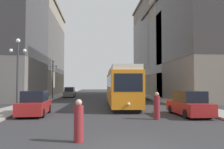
% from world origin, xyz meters
% --- Properties ---
extents(ground_plane, '(200.00, 200.00, 0.00)m').
position_xyz_m(ground_plane, '(0.00, 0.00, 0.00)').
color(ground_plane, '#303033').
extents(sidewalk_left, '(2.63, 120.00, 0.15)m').
position_xyz_m(sidewalk_left, '(-8.29, 40.00, 0.07)').
color(sidewalk_left, gray).
rests_on(sidewalk_left, ground).
extents(sidewalk_right, '(2.63, 120.00, 0.15)m').
position_xyz_m(sidewalk_right, '(8.29, 40.00, 0.07)').
color(sidewalk_right, gray).
rests_on(sidewalk_right, ground).
extents(streetcar, '(3.00, 12.88, 3.89)m').
position_xyz_m(streetcar, '(1.55, 15.47, 2.10)').
color(streetcar, black).
rests_on(streetcar, ground).
extents(transit_bus, '(2.99, 12.22, 3.45)m').
position_xyz_m(transit_bus, '(4.65, 28.73, 1.95)').
color(transit_bus, black).
rests_on(transit_bus, ground).
extents(parked_car_left_near, '(1.95, 4.60, 1.82)m').
position_xyz_m(parked_car_left_near, '(-5.68, 34.00, 0.84)').
color(parked_car_left_near, black).
rests_on(parked_car_left_near, ground).
extents(parked_car_left_mid, '(2.02, 4.59, 1.82)m').
position_xyz_m(parked_car_left_mid, '(-5.68, 9.38, 0.84)').
color(parked_car_left_mid, black).
rests_on(parked_car_left_mid, ground).
extents(parked_car_right_far, '(1.91, 4.78, 1.82)m').
position_xyz_m(parked_car_right_far, '(5.68, 8.15, 0.84)').
color(parked_car_right_far, black).
rests_on(parked_car_right_far, ground).
extents(pedestrian_crossing_near, '(0.40, 0.40, 1.79)m').
position_xyz_m(pedestrian_crossing_near, '(2.85, 6.61, 0.84)').
color(pedestrian_crossing_near, maroon).
rests_on(pedestrian_crossing_near, ground).
extents(pedestrian_crossing_far, '(0.38, 0.38, 1.70)m').
position_xyz_m(pedestrian_crossing_far, '(-1.88, 1.05, 0.79)').
color(pedestrian_crossing_far, maroon).
rests_on(pedestrian_crossing_far, ground).
extents(lamp_post_left_near, '(1.41, 0.36, 5.96)m').
position_xyz_m(lamp_post_left_near, '(-7.58, 11.20, 4.03)').
color(lamp_post_left_near, '#333338').
rests_on(lamp_post_left_near, sidewalk_left).
extents(lamp_post_left_far, '(1.41, 0.36, 6.00)m').
position_xyz_m(lamp_post_left_far, '(-7.58, 27.42, 4.05)').
color(lamp_post_left_far, '#333338').
rests_on(lamp_post_left_far, sidewalk_left).
extents(building_left_midblock, '(16.42, 22.96, 20.14)m').
position_xyz_m(building_left_midblock, '(-17.52, 44.97, 10.35)').
color(building_left_midblock, gray).
rests_on(building_left_midblock, ground).
extents(building_right_corner, '(15.85, 18.40, 21.85)m').
position_xyz_m(building_right_corner, '(17.24, 44.81, 11.24)').
color(building_right_corner, slate).
rests_on(building_right_corner, ground).
extents(building_right_midblock, '(15.92, 15.57, 23.06)m').
position_xyz_m(building_right_midblock, '(17.27, 23.37, 11.87)').
color(building_right_midblock, slate).
rests_on(building_right_midblock, ground).
extents(building_right_far, '(10.88, 15.64, 17.44)m').
position_xyz_m(building_right_far, '(14.75, 35.16, 8.95)').
color(building_right_far, gray).
rests_on(building_right_far, ground).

